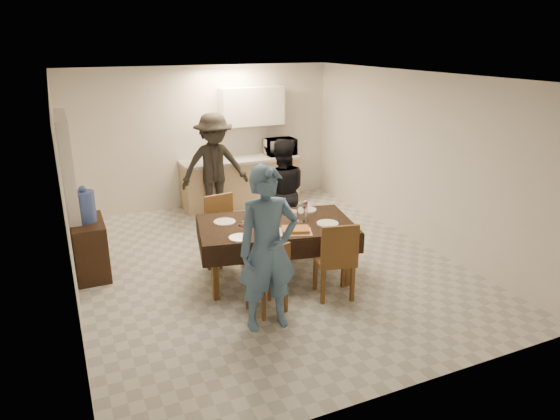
{
  "coord_description": "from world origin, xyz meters",
  "views": [
    {
      "loc": [
        -2.47,
        -6.0,
        3.04
      ],
      "look_at": [
        0.08,
        -0.3,
        0.89
      ],
      "focal_mm": 32.0,
      "sensor_mm": 36.0,
      "label": 1
    }
  ],
  "objects_px": {
    "microwave": "(280,147)",
    "person_far": "(281,193)",
    "water_jug": "(85,206)",
    "wine_bottle": "(271,211)",
    "console": "(90,248)",
    "dining_table": "(276,226)",
    "person_near": "(268,249)",
    "person_kitchen": "(215,166)",
    "savoury_tart": "(296,230)",
    "water_pitcher": "(302,213)"
  },
  "relations": [
    {
      "from": "person_kitchen",
      "to": "console",
      "type": "bearing_deg",
      "value": -145.01
    },
    {
      "from": "microwave",
      "to": "person_kitchen",
      "type": "bearing_deg",
      "value": 17.09
    },
    {
      "from": "person_far",
      "to": "person_kitchen",
      "type": "height_order",
      "value": "person_kitchen"
    },
    {
      "from": "water_jug",
      "to": "person_kitchen",
      "type": "bearing_deg",
      "value": 34.99
    },
    {
      "from": "savoury_tart",
      "to": "person_near",
      "type": "bearing_deg",
      "value": -134.13
    },
    {
      "from": "wine_bottle",
      "to": "person_far",
      "type": "distance_m",
      "value": 1.17
    },
    {
      "from": "savoury_tart",
      "to": "water_pitcher",
      "type": "bearing_deg",
      "value": 52.85
    },
    {
      "from": "water_pitcher",
      "to": "person_kitchen",
      "type": "bearing_deg",
      "value": 97.41
    },
    {
      "from": "console",
      "to": "water_jug",
      "type": "bearing_deg",
      "value": 0.0
    },
    {
      "from": "savoury_tart",
      "to": "microwave",
      "type": "xyz_separation_m",
      "value": [
        1.36,
        3.5,
        0.27
      ]
    },
    {
      "from": "dining_table",
      "to": "microwave",
      "type": "bearing_deg",
      "value": 76.59
    },
    {
      "from": "person_near",
      "to": "person_kitchen",
      "type": "bearing_deg",
      "value": 84.91
    },
    {
      "from": "person_near",
      "to": "water_jug",
      "type": "bearing_deg",
      "value": 131.38
    },
    {
      "from": "water_jug",
      "to": "water_pitcher",
      "type": "xyz_separation_m",
      "value": [
        2.59,
        -1.15,
        -0.09
      ]
    },
    {
      "from": "water_pitcher",
      "to": "person_far",
      "type": "relative_size",
      "value": 0.13
    },
    {
      "from": "water_jug",
      "to": "savoury_tart",
      "type": "relative_size",
      "value": 1.04
    },
    {
      "from": "dining_table",
      "to": "person_near",
      "type": "height_order",
      "value": "person_near"
    },
    {
      "from": "dining_table",
      "to": "savoury_tart",
      "type": "height_order",
      "value": "savoury_tart"
    },
    {
      "from": "water_jug",
      "to": "wine_bottle",
      "type": "distance_m",
      "value": 2.43
    },
    {
      "from": "person_far",
      "to": "microwave",
      "type": "bearing_deg",
      "value": -95.24
    },
    {
      "from": "wine_bottle",
      "to": "microwave",
      "type": "relative_size",
      "value": 0.58
    },
    {
      "from": "water_jug",
      "to": "microwave",
      "type": "height_order",
      "value": "microwave"
    },
    {
      "from": "water_jug",
      "to": "person_near",
      "type": "height_order",
      "value": "person_near"
    },
    {
      "from": "dining_table",
      "to": "savoury_tart",
      "type": "bearing_deg",
      "value": -63.59
    },
    {
      "from": "console",
      "to": "microwave",
      "type": "xyz_separation_m",
      "value": [
        3.7,
        2.02,
        0.68
      ]
    },
    {
      "from": "water_pitcher",
      "to": "person_near",
      "type": "relative_size",
      "value": 0.12
    },
    {
      "from": "dining_table",
      "to": "water_jug",
      "type": "distance_m",
      "value": 2.51
    },
    {
      "from": "microwave",
      "to": "person_far",
      "type": "distance_m",
      "value": 2.27
    },
    {
      "from": "microwave",
      "to": "person_near",
      "type": "height_order",
      "value": "person_near"
    },
    {
      "from": "dining_table",
      "to": "person_kitchen",
      "type": "relative_size",
      "value": 1.17
    },
    {
      "from": "microwave",
      "to": "water_jug",
      "type": "bearing_deg",
      "value": 28.58
    },
    {
      "from": "dining_table",
      "to": "water_jug",
      "type": "relative_size",
      "value": 5.32
    },
    {
      "from": "dining_table",
      "to": "water_pitcher",
      "type": "relative_size",
      "value": 10.23
    },
    {
      "from": "water_jug",
      "to": "person_far",
      "type": "xyz_separation_m",
      "value": [
        2.79,
        -0.05,
        -0.14
      ]
    },
    {
      "from": "wine_bottle",
      "to": "person_far",
      "type": "bearing_deg",
      "value": 59.04
    },
    {
      "from": "water_pitcher",
      "to": "person_far",
      "type": "xyz_separation_m",
      "value": [
        0.2,
        1.1,
        -0.05
      ]
    },
    {
      "from": "dining_table",
      "to": "wine_bottle",
      "type": "xyz_separation_m",
      "value": [
        -0.05,
        0.05,
        0.2
      ]
    },
    {
      "from": "console",
      "to": "microwave",
      "type": "distance_m",
      "value": 4.27
    },
    {
      "from": "dining_table",
      "to": "person_far",
      "type": "relative_size",
      "value": 1.31
    },
    {
      "from": "water_jug",
      "to": "person_near",
      "type": "distance_m",
      "value": 2.74
    },
    {
      "from": "console",
      "to": "microwave",
      "type": "bearing_deg",
      "value": 28.58
    },
    {
      "from": "person_far",
      "to": "savoury_tart",
      "type": "bearing_deg",
      "value": 91.01
    },
    {
      "from": "person_near",
      "to": "console",
      "type": "bearing_deg",
      "value": 131.38
    },
    {
      "from": "microwave",
      "to": "person_kitchen",
      "type": "height_order",
      "value": "person_kitchen"
    },
    {
      "from": "microwave",
      "to": "water_pitcher",
      "type": "bearing_deg",
      "value": 70.71
    },
    {
      "from": "water_jug",
      "to": "wine_bottle",
      "type": "xyz_separation_m",
      "value": [
        2.19,
        -1.05,
        -0.03
      ]
    },
    {
      "from": "water_jug",
      "to": "microwave",
      "type": "xyz_separation_m",
      "value": [
        3.7,
        2.02,
        0.1
      ]
    },
    {
      "from": "dining_table",
      "to": "console",
      "type": "height_order",
      "value": "dining_table"
    },
    {
      "from": "console",
      "to": "wine_bottle",
      "type": "bearing_deg",
      "value": -25.71
    },
    {
      "from": "water_pitcher",
      "to": "microwave",
      "type": "xyz_separation_m",
      "value": [
        1.11,
        3.17,
        0.19
      ]
    }
  ]
}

